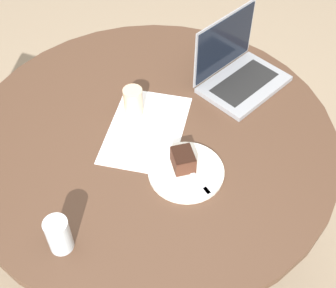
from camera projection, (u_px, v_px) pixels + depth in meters
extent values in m
plane|color=gray|center=(156.00, 249.00, 2.11)|extent=(12.00, 12.00, 0.00)
cylinder|color=#4C3323|center=(156.00, 248.00, 2.11)|extent=(0.51, 0.51, 0.02)
cylinder|color=#4C3323|center=(154.00, 201.00, 1.83)|extent=(0.10, 0.10, 0.72)
cylinder|color=#4C3323|center=(151.00, 136.00, 1.54)|extent=(1.22, 1.22, 0.03)
cube|color=brown|center=(40.00, 147.00, 2.22)|extent=(0.05, 0.05, 0.44)
cube|color=white|center=(146.00, 129.00, 1.54)|extent=(0.43, 0.39, 0.00)
cylinder|color=silver|center=(186.00, 172.00, 1.42)|extent=(0.23, 0.23, 0.01)
cube|color=#472619|center=(183.00, 160.00, 1.41)|extent=(0.09, 0.10, 0.05)
cube|color=black|center=(183.00, 154.00, 1.38)|extent=(0.09, 0.09, 0.00)
cube|color=silver|center=(193.00, 174.00, 1.40)|extent=(0.05, 0.17, 0.00)
cube|color=silver|center=(207.00, 191.00, 1.36)|extent=(0.03, 0.03, 0.00)
cylinder|color=#C6AD89|center=(133.00, 101.00, 1.56)|extent=(0.06, 0.06, 0.10)
cylinder|color=silver|center=(59.00, 235.00, 1.22)|extent=(0.07, 0.07, 0.11)
cube|color=gray|center=(244.00, 84.00, 1.68)|extent=(0.30, 0.21, 0.02)
cube|color=black|center=(244.00, 82.00, 1.67)|extent=(0.25, 0.12, 0.00)
cube|color=gray|center=(224.00, 43.00, 1.64)|extent=(0.30, 0.01, 0.23)
cube|color=black|center=(225.00, 44.00, 1.63)|extent=(0.28, 0.01, 0.21)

